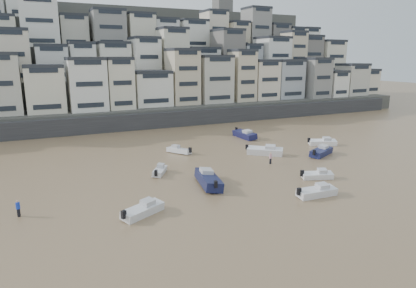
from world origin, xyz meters
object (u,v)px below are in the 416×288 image
boat_b (317,174)px  boat_h (179,149)px  boat_e (265,150)px  boat_a (317,190)px  boat_j (143,209)px  person_blue (18,208)px  boat_g (323,141)px  boat_i (245,133)px  boat_c (208,178)px  boat_f (160,170)px  boat_d (321,150)px  person_pink (271,158)px

boat_b → boat_h: boat_h is taller
boat_h → boat_e: bearing=-154.0°
boat_a → boat_h: bearing=109.5°
boat_j → person_blue: bearing=128.8°
boat_g → boat_i: size_ratio=0.80×
boat_b → boat_a: bearing=-112.3°
boat_c → boat_f: (-4.05, 6.97, -0.40)m
boat_e → boat_f: boat_e is taller
boat_b → boat_d: bearing=65.6°
boat_d → boat_j: (-32.55, -10.50, -0.12)m
boat_c → boat_j: (-9.82, -5.31, -0.28)m
person_pink → boat_h: bearing=130.6°
boat_g → boat_j: boat_g is taller
boat_g → person_pink: person_pink is taller
boat_c → boat_j: bearing=129.5°
boat_a → person_blue: bearing=168.1°
boat_c → boat_i: size_ratio=1.08×
boat_c → person_pink: size_ratio=4.15×
boat_e → boat_i: (3.69, 12.63, 0.06)m
boat_i → person_blue: boat_i is taller
boat_i → person_pink: size_ratio=3.84×
boat_g → boat_i: 14.89m
boat_g → boat_e: bearing=-150.7°
boat_c → boat_a: bearing=-121.2°
boat_e → boat_d: bearing=12.9°
boat_a → boat_j: bearing=173.4°
boat_b → boat_d: size_ratio=0.73×
boat_j → person_blue: (-11.33, 5.02, 0.17)m
boat_b → person_blue: size_ratio=2.54×
boat_b → boat_c: size_ratio=0.61×
boat_a → boat_c: size_ratio=0.72×
boat_d → boat_f: size_ratio=1.42×
boat_g → boat_h: 26.12m
boat_a → boat_e: boat_e is taller
boat_c → boat_e: boat_c is taller
boat_a → boat_c: bearing=141.1°
boat_c → person_blue: bearing=101.9°
boat_e → boat_i: size_ratio=0.94×
boat_d → boat_j: 34.20m
boat_b → person_pink: (-1.54, 8.47, 0.27)m
boat_d → boat_i: 17.36m
boat_h → person_pink: bearing=-173.5°
boat_h → boat_d: bearing=-152.9°
boat_b → person_pink: 8.61m
person_blue → boat_a: bearing=-15.3°
boat_e → boat_j: (-24.44, -14.66, -0.15)m
boat_d → boat_e: bearing=127.4°
boat_d → boat_e: 9.11m
boat_e → boat_g: size_ratio=1.18×
boat_a → boat_b: boat_a is taller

